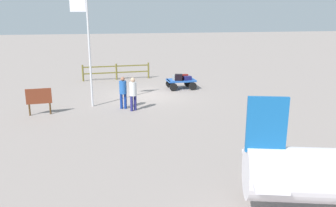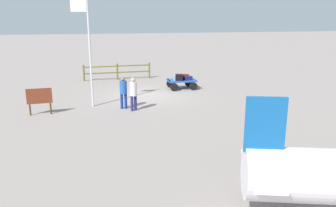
{
  "view_description": "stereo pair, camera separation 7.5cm",
  "coord_description": "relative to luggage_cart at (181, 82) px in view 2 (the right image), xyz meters",
  "views": [
    {
      "loc": [
        2.5,
        19.4,
        4.71
      ],
      "look_at": [
        -0.12,
        6.0,
        1.07
      ],
      "focal_mm": 36.76,
      "sensor_mm": 36.0,
      "label": 1
    },
    {
      "loc": [
        2.42,
        19.42,
        4.71
      ],
      "look_at": [
        -0.12,
        6.0,
        1.07
      ],
      "focal_mm": 36.76,
      "sensor_mm": 36.0,
      "label": 2
    }
  ],
  "objects": [
    {
      "name": "suitcase_dark",
      "position": [
        0.2,
        0.29,
        0.36
      ],
      "size": [
        0.53,
        0.42,
        0.4
      ],
      "color": "black",
      "rests_on": "luggage_cart"
    },
    {
      "name": "worker_trailing",
      "position": [
        3.41,
        4.42,
        0.53
      ],
      "size": [
        0.46,
        0.46,
        1.65
      ],
      "color": "navy",
      "rests_on": "ground"
    },
    {
      "name": "signboard",
      "position": [
        7.81,
        4.3,
        0.4
      ],
      "size": [
        1.15,
        0.16,
        1.27
      ],
      "color": "#4C3319",
      "rests_on": "ground"
    },
    {
      "name": "ground_plane",
      "position": [
        2.37,
        1.35,
        -0.43
      ],
      "size": [
        120.0,
        120.0,
        0.0
      ],
      "primitive_type": "plane",
      "color": "gray"
    },
    {
      "name": "luggage_cart",
      "position": [
        0.0,
        0.0,
        0.0
      ],
      "size": [
        1.78,
        1.27,
        0.59
      ],
      "color": "#2154AC",
      "rests_on": "ground"
    },
    {
      "name": "suitcase_grey",
      "position": [
        -0.37,
        0.26,
        0.28
      ],
      "size": [
        0.53,
        0.39,
        0.25
      ],
      "color": "navy",
      "rests_on": "luggage_cart"
    },
    {
      "name": "worker_lead",
      "position": [
        3.87,
        3.96,
        0.51
      ],
      "size": [
        0.43,
        0.43,
        1.62
      ],
      "color": "navy",
      "rests_on": "ground"
    },
    {
      "name": "suitcase_maroon",
      "position": [
        -0.2,
        -0.06,
        0.32
      ],
      "size": [
        0.6,
        0.38,
        0.31
      ],
      "color": "maroon",
      "rests_on": "luggage_cart"
    },
    {
      "name": "suitcase_olive",
      "position": [
        0.27,
        0.09,
        0.31
      ],
      "size": [
        0.6,
        0.45,
        0.3
      ],
      "color": "gray",
      "rests_on": "luggage_cart"
    },
    {
      "name": "wooden_fence",
      "position": [
        3.83,
        -3.83,
        0.24
      ],
      "size": [
        4.78,
        0.41,
        1.15
      ],
      "color": "brown",
      "rests_on": "ground"
    },
    {
      "name": "flagpole",
      "position": [
        5.49,
        3.21,
        2.71
      ],
      "size": [
        0.85,
        0.1,
        5.39
      ],
      "color": "silver",
      "rests_on": "ground"
    }
  ]
}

